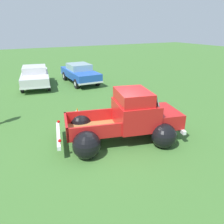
{
  "coord_description": "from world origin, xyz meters",
  "views": [
    {
      "loc": [
        -3.76,
        -6.62,
        4.12
      ],
      "look_at": [
        0.0,
        0.53,
        0.95
      ],
      "focal_mm": 35.42,
      "sensor_mm": 36.0,
      "label": 1
    }
  ],
  "objects_px": {
    "vintage_pickup_truck": "(128,120)",
    "lane_cone_0": "(77,114)",
    "show_car_1": "(80,73)",
    "show_car_0": "(35,76)"
  },
  "relations": [
    {
      "from": "show_car_0",
      "to": "show_car_1",
      "type": "xyz_separation_m",
      "value": [
        3.22,
        -0.45,
        -0.0
      ]
    },
    {
      "from": "show_car_0",
      "to": "show_car_1",
      "type": "height_order",
      "value": "same"
    },
    {
      "from": "vintage_pickup_truck",
      "to": "show_car_1",
      "type": "bearing_deg",
      "value": 94.76
    },
    {
      "from": "show_car_0",
      "to": "lane_cone_0",
      "type": "xyz_separation_m",
      "value": [
        0.59,
        -7.29,
        -0.47
      ]
    },
    {
      "from": "show_car_1",
      "to": "lane_cone_0",
      "type": "distance_m",
      "value": 7.34
    },
    {
      "from": "show_car_1",
      "to": "show_car_0",
      "type": "bearing_deg",
      "value": -98.01
    },
    {
      "from": "show_car_1",
      "to": "lane_cone_0",
      "type": "height_order",
      "value": "show_car_1"
    },
    {
      "from": "vintage_pickup_truck",
      "to": "lane_cone_0",
      "type": "distance_m",
      "value": 2.87
    },
    {
      "from": "lane_cone_0",
      "to": "vintage_pickup_truck",
      "type": "bearing_deg",
      "value": -66.14
    },
    {
      "from": "lane_cone_0",
      "to": "show_car_0",
      "type": "bearing_deg",
      "value": 94.64
    }
  ]
}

